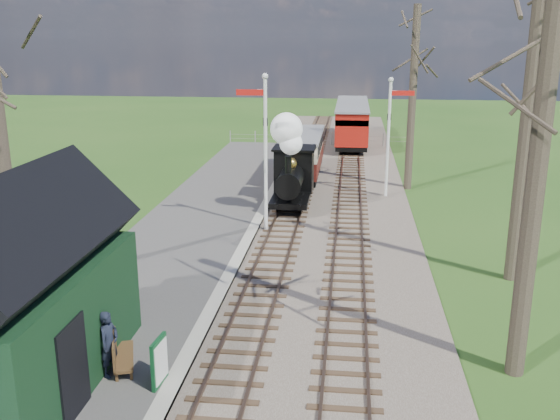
{
  "coord_description": "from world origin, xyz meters",
  "views": [
    {
      "loc": [
        2.55,
        -7.49,
        7.61
      ],
      "look_at": [
        0.13,
        13.64,
        1.6
      ],
      "focal_mm": 40.0,
      "sensor_mm": 36.0,
      "label": 1
    }
  ],
  "objects_px": {
    "person": "(109,343)",
    "coach": "(302,153)",
    "semaphore_near": "(264,142)",
    "red_carriage_b": "(352,117)",
    "red_carriage_a": "(352,127)",
    "locomotive": "(291,166)",
    "station_shed": "(21,296)",
    "sign_board": "(159,362)",
    "semaphore_far": "(390,129)",
    "bench": "(119,351)"
  },
  "relations": [
    {
      "from": "sign_board",
      "to": "semaphore_far",
      "type": "bearing_deg",
      "value": 71.83
    },
    {
      "from": "station_shed",
      "to": "sign_board",
      "type": "distance_m",
      "value": 3.25
    },
    {
      "from": "locomotive",
      "to": "person",
      "type": "xyz_separation_m",
      "value": [
        -2.66,
        -14.8,
        -1.03
      ]
    },
    {
      "from": "semaphore_far",
      "to": "bench",
      "type": "bearing_deg",
      "value": -112.17
    },
    {
      "from": "locomotive",
      "to": "sign_board",
      "type": "distance_m",
      "value": 15.19
    },
    {
      "from": "red_carriage_b",
      "to": "sign_board",
      "type": "distance_m",
      "value": 35.98
    },
    {
      "from": "red_carriage_a",
      "to": "bench",
      "type": "height_order",
      "value": "red_carriage_a"
    },
    {
      "from": "person",
      "to": "red_carriage_b",
      "type": "bearing_deg",
      "value": 4.81
    },
    {
      "from": "station_shed",
      "to": "coach",
      "type": "height_order",
      "value": "station_shed"
    },
    {
      "from": "coach",
      "to": "red_carriage_b",
      "type": "distance_m",
      "value": 14.84
    },
    {
      "from": "sign_board",
      "to": "person",
      "type": "bearing_deg",
      "value": 167.79
    },
    {
      "from": "semaphore_far",
      "to": "sign_board",
      "type": "bearing_deg",
      "value": -108.17
    },
    {
      "from": "station_shed",
      "to": "locomotive",
      "type": "distance_m",
      "value": 15.94
    },
    {
      "from": "semaphore_far",
      "to": "person",
      "type": "bearing_deg",
      "value": -111.97
    },
    {
      "from": "coach",
      "to": "sign_board",
      "type": "xyz_separation_m",
      "value": [
        -1.44,
        -21.13,
        -0.72
      ]
    },
    {
      "from": "red_carriage_a",
      "to": "person",
      "type": "height_order",
      "value": "red_carriage_a"
    },
    {
      "from": "coach",
      "to": "bench",
      "type": "distance_m",
      "value": 20.7
    },
    {
      "from": "semaphore_near",
      "to": "bench",
      "type": "xyz_separation_m",
      "value": [
        -1.83,
        -11.11,
        -3.03
      ]
    },
    {
      "from": "semaphore_far",
      "to": "locomotive",
      "type": "bearing_deg",
      "value": -148.81
    },
    {
      "from": "person",
      "to": "coach",
      "type": "bearing_deg",
      "value": 5.96
    },
    {
      "from": "semaphore_near",
      "to": "red_carriage_b",
      "type": "height_order",
      "value": "semaphore_near"
    },
    {
      "from": "red_carriage_a",
      "to": "sign_board",
      "type": "xyz_separation_m",
      "value": [
        -4.04,
        -30.24,
        -0.86
      ]
    },
    {
      "from": "locomotive",
      "to": "person",
      "type": "bearing_deg",
      "value": -100.18
    },
    {
      "from": "sign_board",
      "to": "red_carriage_a",
      "type": "bearing_deg",
      "value": 82.38
    },
    {
      "from": "semaphore_far",
      "to": "person",
      "type": "xyz_separation_m",
      "value": [
        -7.04,
        -17.46,
        -2.38
      ]
    },
    {
      "from": "semaphore_far",
      "to": "semaphore_near",
      "type": "bearing_deg",
      "value": -130.6
    },
    {
      "from": "coach",
      "to": "person",
      "type": "relative_size",
      "value": 4.5
    },
    {
      "from": "sign_board",
      "to": "bench",
      "type": "xyz_separation_m",
      "value": [
        -1.16,
        0.61,
        -0.15
      ]
    },
    {
      "from": "red_carriage_b",
      "to": "person",
      "type": "bearing_deg",
      "value": -98.45
    },
    {
      "from": "coach",
      "to": "red_carriage_a",
      "type": "bearing_deg",
      "value": 74.08
    },
    {
      "from": "coach",
      "to": "red_carriage_a",
      "type": "distance_m",
      "value": 9.48
    },
    {
      "from": "semaphore_far",
      "to": "coach",
      "type": "bearing_deg",
      "value": 142.09
    },
    {
      "from": "station_shed",
      "to": "semaphore_near",
      "type": "xyz_separation_m",
      "value": [
        3.53,
        12.0,
        1.35
      ]
    },
    {
      "from": "bench",
      "to": "sign_board",
      "type": "bearing_deg",
      "value": -27.89
    },
    {
      "from": "coach",
      "to": "bench",
      "type": "xyz_separation_m",
      "value": [
        -2.6,
        -20.52,
        -0.88
      ]
    },
    {
      "from": "coach",
      "to": "bench",
      "type": "height_order",
      "value": "coach"
    },
    {
      "from": "station_shed",
      "to": "red_carriage_b",
      "type": "relative_size",
      "value": 1.14
    },
    {
      "from": "coach",
      "to": "person",
      "type": "distance_m",
      "value": 21.04
    },
    {
      "from": "semaphore_near",
      "to": "locomotive",
      "type": "relative_size",
      "value": 1.44
    },
    {
      "from": "person",
      "to": "sign_board",
      "type": "bearing_deg",
      "value": -88.95
    },
    {
      "from": "locomotive",
      "to": "red_carriage_b",
      "type": "bearing_deg",
      "value": 82.8
    },
    {
      "from": "locomotive",
      "to": "red_carriage_a",
      "type": "distance_m",
      "value": 15.4
    },
    {
      "from": "semaphore_near",
      "to": "bench",
      "type": "height_order",
      "value": "semaphore_near"
    },
    {
      "from": "red_carriage_a",
      "to": "semaphore_far",
      "type": "bearing_deg",
      "value": -81.94
    },
    {
      "from": "station_shed",
      "to": "red_carriage_a",
      "type": "height_order",
      "value": "station_shed"
    },
    {
      "from": "station_shed",
      "to": "red_carriage_b",
      "type": "bearing_deg",
      "value": 79.16
    },
    {
      "from": "semaphore_near",
      "to": "red_carriage_b",
      "type": "distance_m",
      "value": 24.34
    },
    {
      "from": "coach",
      "to": "sign_board",
      "type": "distance_m",
      "value": 21.19
    },
    {
      "from": "locomotive",
      "to": "sign_board",
      "type": "bearing_deg",
      "value": -95.43
    },
    {
      "from": "semaphore_far",
      "to": "bench",
      "type": "height_order",
      "value": "semaphore_far"
    }
  ]
}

